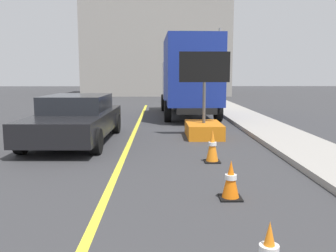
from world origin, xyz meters
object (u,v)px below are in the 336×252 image
(arrow_board_trailer, at_px, (204,122))
(traffic_cone_mid_lane, at_px, (231,180))
(pickup_car, at_px, (76,118))
(highway_guide_sign, at_px, (208,52))
(traffic_cone_far_lane, at_px, (212,146))
(box_truck, at_px, (189,76))

(arrow_board_trailer, xyz_separation_m, traffic_cone_mid_lane, (-0.26, -5.89, -0.17))
(pickup_car, xyz_separation_m, traffic_cone_mid_lane, (3.65, -5.14, -0.39))
(highway_guide_sign, bearing_deg, arrow_board_trailer, -97.83)
(traffic_cone_mid_lane, bearing_deg, arrow_board_trailer, 87.49)
(highway_guide_sign, distance_m, traffic_cone_far_lane, 16.90)
(box_truck, xyz_separation_m, traffic_cone_far_lane, (-0.15, -9.02, -1.55))
(arrow_board_trailer, bearing_deg, traffic_cone_mid_lane, -92.51)
(box_truck, bearing_deg, arrow_board_trailer, -89.42)
(pickup_car, bearing_deg, box_truck, 58.86)
(arrow_board_trailer, bearing_deg, box_truck, 90.58)
(traffic_cone_mid_lane, distance_m, traffic_cone_far_lane, 2.49)
(highway_guide_sign, relative_size, traffic_cone_far_lane, 6.64)
(arrow_board_trailer, xyz_separation_m, pickup_car, (-3.90, -0.76, 0.22))
(arrow_board_trailer, relative_size, highway_guide_sign, 0.54)
(highway_guide_sign, xyz_separation_m, traffic_cone_mid_lane, (-2.06, -18.99, -3.11))
(box_truck, bearing_deg, highway_guide_sign, 76.07)
(box_truck, distance_m, pickup_car, 7.54)
(box_truck, height_order, traffic_cone_far_lane, box_truck)
(traffic_cone_far_lane, bearing_deg, traffic_cone_mid_lane, -91.26)
(box_truck, relative_size, highway_guide_sign, 1.42)
(arrow_board_trailer, distance_m, box_truck, 5.79)
(pickup_car, bearing_deg, arrow_board_trailer, 11.00)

